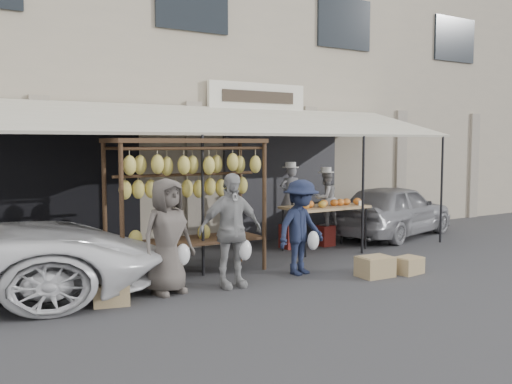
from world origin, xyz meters
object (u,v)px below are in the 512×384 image
vendor_left (290,195)px  customer_mid (231,230)px  produce_table (326,207)px  vendor_right (326,198)px  crate_far (111,294)px  sedan (394,210)px  customer_left (167,236)px  banana_rack (189,180)px  crate_near_b (408,265)px  customer_right (301,227)px  crate_near_a (375,267)px

vendor_left → customer_mid: (-2.63, -2.10, -0.23)m
produce_table → vendor_right: (0.32, 0.40, 0.13)m
crate_far → sedan: 7.61m
vendor_right → customer_mid: bearing=25.1°
produce_table → customer_left: size_ratio=1.02×
vendor_left → sedan: size_ratio=0.34×
crate_far → sedan: sedan is taller
banana_rack → crate_near_b: size_ratio=5.69×
customer_left → crate_near_b: (3.87, -1.00, -0.70)m
vendor_right → customer_left: customer_left is taller
vendor_right → crate_near_b: vendor_right is taller
customer_right → sedan: (4.12, 1.89, -0.17)m
vendor_right → customer_left: (-4.36, -1.73, -0.17)m
crate_far → produce_table: bearing=16.6°
produce_table → customer_right: 2.21m
vendor_left → crate_far: vendor_left is taller
vendor_right → crate_near_a: size_ratio=2.12×
vendor_left → sedan: (2.89, -0.10, -0.48)m
crate_near_b → produce_table: bearing=85.8°
crate_near_b → customer_right: bearing=148.8°
customer_left → crate_near_a: customer_left is taller
banana_rack → customer_left: (-0.77, -0.88, -0.74)m
vendor_right → customer_mid: customer_mid is taller
customer_right → crate_near_a: customer_right is taller
customer_mid → crate_far: customer_mid is taller
banana_rack → customer_left: banana_rack is taller
vendor_left → sedan: vendor_left is taller
produce_table → crate_far: bearing=-163.4°
customer_left → crate_far: size_ratio=3.56×
customer_left → produce_table: bearing=8.0°
crate_far → customer_right: bearing=1.0°
banana_rack → vendor_left: size_ratio=2.15×
customer_mid → crate_near_a: size_ratio=3.16×
customer_mid → crate_near_a: customer_mid is taller
customer_left → sedan: customer_left is taller
produce_table → sedan: 2.48m
produce_table → customer_mid: (-3.10, -1.52, -0.02)m
sedan → crate_far: bearing=89.5°
customer_mid → banana_rack: bearing=104.2°
customer_left → crate_near_a: (3.25, -0.86, -0.67)m
customer_mid → crate_near_b: (2.93, -0.82, -0.72)m
banana_rack → customer_right: bearing=-31.5°
vendor_left → vendor_right: 0.81m
crate_near_b → crate_far: 4.83m
vendor_right → customer_right: vendor_right is taller
produce_table → crate_near_b: (-0.17, -2.34, -0.74)m
customer_mid → crate_near_a: bearing=-11.2°
banana_rack → vendor_right: banana_rack is taller
banana_rack → vendor_left: 3.02m
customer_right → crate_near_b: bearing=-43.1°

